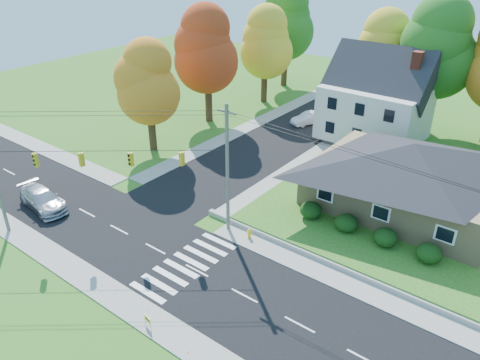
{
  "coord_description": "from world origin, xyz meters",
  "views": [
    {
      "loc": [
        17.45,
        -17.89,
        20.01
      ],
      "look_at": [
        -2.52,
        8.0,
        2.73
      ],
      "focal_mm": 35.0,
      "sensor_mm": 36.0,
      "label": 1
    }
  ],
  "objects_px": {
    "silver_sedan": "(42,199)",
    "fire_hydrant": "(249,234)",
    "ranch_house": "(408,174)",
    "white_car": "(308,118)"
  },
  "relations": [
    {
      "from": "white_car",
      "to": "fire_hydrant",
      "type": "height_order",
      "value": "white_car"
    },
    {
      "from": "white_car",
      "to": "fire_hydrant",
      "type": "xyz_separation_m",
      "value": [
        8.46,
        -23.07,
        -0.33
      ]
    },
    {
      "from": "silver_sedan",
      "to": "fire_hydrant",
      "type": "distance_m",
      "value": 17.34
    },
    {
      "from": "silver_sedan",
      "to": "fire_hydrant",
      "type": "xyz_separation_m",
      "value": [
        15.92,
        6.87,
        -0.43
      ]
    },
    {
      "from": "ranch_house",
      "to": "silver_sedan",
      "type": "distance_m",
      "value": 29.44
    },
    {
      "from": "ranch_house",
      "to": "silver_sedan",
      "type": "bearing_deg",
      "value": -142.98
    },
    {
      "from": "silver_sedan",
      "to": "fire_hydrant",
      "type": "height_order",
      "value": "silver_sedan"
    },
    {
      "from": "ranch_house",
      "to": "silver_sedan",
      "type": "height_order",
      "value": "ranch_house"
    },
    {
      "from": "ranch_house",
      "to": "white_car",
      "type": "height_order",
      "value": "ranch_house"
    },
    {
      "from": "ranch_house",
      "to": "white_car",
      "type": "distance_m",
      "value": 20.3
    }
  ]
}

